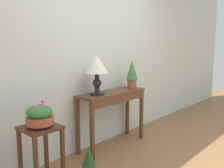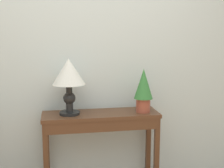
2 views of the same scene
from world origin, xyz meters
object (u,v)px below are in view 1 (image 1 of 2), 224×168
(potted_plant_on_console, at_px, (132,73))
(planter_bowl_wide, at_px, (40,115))
(table_lamp, at_px, (97,67))
(pedestal_stand_left, at_px, (42,158))
(console_table, at_px, (113,101))
(potted_plant_floor, at_px, (89,159))

(potted_plant_on_console, distance_m, planter_bowl_wide, 1.71)
(table_lamp, distance_m, potted_plant_on_console, 0.71)
(potted_plant_on_console, height_order, pedestal_stand_left, potted_plant_on_console)
(pedestal_stand_left, bearing_deg, potted_plant_on_console, 5.93)
(console_table, xyz_separation_m, potted_plant_floor, (-0.77, -0.33, -0.48))
(table_lamp, bearing_deg, planter_bowl_wide, -168.03)
(pedestal_stand_left, bearing_deg, table_lamp, 11.95)
(console_table, bearing_deg, planter_bowl_wide, -171.66)
(console_table, distance_m, pedestal_stand_left, 1.32)
(console_table, relative_size, pedestal_stand_left, 1.69)
(pedestal_stand_left, bearing_deg, planter_bowl_wide, -44.62)
(potted_plant_floor, bearing_deg, potted_plant_on_console, 15.09)
(table_lamp, height_order, pedestal_stand_left, table_lamp)
(potted_plant_on_console, xyz_separation_m, pedestal_stand_left, (-1.68, -0.17, -0.70))
(console_table, height_order, potted_plant_floor, console_table)
(pedestal_stand_left, xyz_separation_m, potted_plant_floor, (0.50, -0.14, -0.14))
(potted_plant_floor, bearing_deg, table_lamp, 36.21)
(console_table, distance_m, planter_bowl_wide, 1.29)
(table_lamp, relative_size, pedestal_stand_left, 0.80)
(console_table, xyz_separation_m, pedestal_stand_left, (-1.27, -0.19, -0.33))
(potted_plant_on_console, bearing_deg, planter_bowl_wide, -174.06)
(pedestal_stand_left, distance_m, potted_plant_floor, 0.54)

